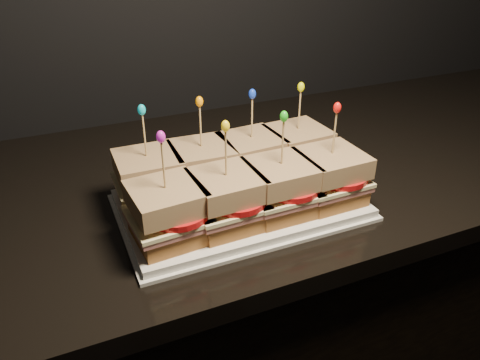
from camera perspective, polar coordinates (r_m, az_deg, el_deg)
name	(u,v)px	position (r m, az deg, el deg)	size (l,w,h in m)	color
granite_slab	(143,195)	(0.86, -11.72, -1.83)	(2.45, 0.66, 0.03)	black
platter	(240,204)	(0.77, 0.00, -3.00)	(0.38, 0.23, 0.02)	white
platter_rim	(240,208)	(0.77, 0.00, -3.38)	(0.39, 0.24, 0.01)	white
sandwich_0_bread_bot	(151,194)	(0.77, -10.82, -1.72)	(0.09, 0.09, 0.03)	brown
sandwich_0_ham	(150,185)	(0.76, -10.94, -0.61)	(0.10, 0.10, 0.01)	#B8665B
sandwich_0_cheese	(149,181)	(0.75, -10.99, -0.15)	(0.11, 0.10, 0.01)	#FFF4AD
sandwich_0_tomato	(157,177)	(0.75, -10.04, 0.32)	(0.09, 0.09, 0.01)	red
sandwich_0_bread_top	(148,165)	(0.74, -11.19, 1.77)	(0.10, 0.10, 0.03)	#693112
sandwich_0_pick	(145,138)	(0.72, -11.54, 5.04)	(0.00, 0.00, 0.09)	tan
sandwich_0_frill	(142,110)	(0.70, -11.90, 8.38)	(0.01, 0.01, 0.02)	#0BAEBF
sandwich_1_bread_bot	(203,183)	(0.79, -4.53, -0.42)	(0.09, 0.09, 0.03)	brown
sandwich_1_ham	(203,174)	(0.78, -4.58, 0.68)	(0.10, 0.10, 0.01)	#B8665B
sandwich_1_cheese	(202,171)	(0.77, -4.60, 1.13)	(0.11, 0.10, 0.01)	#FFF4AD
sandwich_1_tomato	(210,167)	(0.77, -3.63, 1.60)	(0.09, 0.09, 0.01)	red
sandwich_1_bread_top	(202,155)	(0.76, -4.68, 3.02)	(0.10, 0.10, 0.03)	#693112
sandwich_1_pick	(201,129)	(0.74, -4.83, 6.24)	(0.00, 0.00, 0.09)	tan
sandwich_1_frill	(199,101)	(0.73, -4.98, 9.52)	(0.01, 0.01, 0.02)	#FE9203
sandwich_2_bread_bot	(251,173)	(0.81, 1.38, 0.81)	(0.09, 0.09, 0.03)	brown
sandwich_2_ham	(251,165)	(0.81, 1.39, 1.88)	(0.10, 0.10, 0.01)	#B8665B
sandwich_2_cheese	(251,161)	(0.80, 1.40, 2.33)	(0.11, 0.10, 0.01)	#FFF4AD
sandwich_2_tomato	(259,157)	(0.80, 2.37, 2.78)	(0.09, 0.09, 0.01)	red
sandwich_2_bread_top	(252,146)	(0.79, 1.42, 4.16)	(0.10, 0.10, 0.03)	#693112
sandwich_2_pick	(252,120)	(0.77, 1.47, 7.28)	(0.00, 0.00, 0.09)	tan
sandwich_2_frill	(252,94)	(0.76, 1.51, 10.45)	(0.01, 0.01, 0.02)	blue
sandwich_3_bread_bot	(296,164)	(0.85, 6.84, 1.94)	(0.09, 0.09, 0.03)	brown
sandwich_3_ham	(296,156)	(0.84, 6.90, 2.97)	(0.10, 0.10, 0.01)	#B8665B
sandwich_3_cheese	(297,152)	(0.84, 6.93, 3.40)	(0.11, 0.10, 0.01)	#FFF4AD
sandwich_3_tomato	(305,148)	(0.84, 7.88, 3.83)	(0.09, 0.09, 0.01)	red
sandwich_3_bread_top	(298,137)	(0.83, 7.05, 5.17)	(0.10, 0.10, 0.03)	#693112
sandwich_3_pick	(299,113)	(0.81, 7.24, 8.16)	(0.00, 0.00, 0.09)	tan
sandwich_3_frill	(301,87)	(0.80, 7.45, 11.18)	(0.01, 0.01, 0.02)	#E1E704
sandwich_4_bread_bot	(169,229)	(0.68, -8.64, -5.97)	(0.09, 0.09, 0.03)	brown
sandwich_4_ham	(168,219)	(0.67, -8.75, -4.77)	(0.10, 0.10, 0.01)	#B8665B
sandwich_4_cheese	(168,215)	(0.66, -8.79, -4.27)	(0.11, 0.10, 0.01)	#FFF4AD
sandwich_4_tomato	(177,211)	(0.66, -7.69, -3.77)	(0.09, 0.09, 0.01)	red
sandwich_4_bread_top	(166,198)	(0.65, -8.98, -2.18)	(0.10, 0.10, 0.03)	#693112
sandwich_4_pick	(164,168)	(0.63, -9.30, 1.45)	(0.00, 0.00, 0.09)	tan
sandwich_4_frill	(161,137)	(0.61, -9.63, 5.21)	(0.01, 0.01, 0.02)	#CA20B4
sandwich_5_bread_bot	(227,216)	(0.70, -1.61, -4.36)	(0.09, 0.09, 0.03)	brown
sandwich_5_ham	(227,206)	(0.69, -1.63, -3.18)	(0.10, 0.10, 0.01)	#B8665B
sandwich_5_cheese	(227,202)	(0.69, -1.64, -2.69)	(0.11, 0.10, 0.01)	#FFF4AD
sandwich_5_tomato	(236,198)	(0.68, -0.52, -2.18)	(0.09, 0.09, 0.01)	red
sandwich_5_bread_top	(226,185)	(0.67, -1.67, -0.63)	(0.10, 0.10, 0.03)	#693112
sandwich_5_pick	(226,156)	(0.65, -1.73, 2.92)	(0.00, 0.00, 0.09)	tan
sandwich_5_frill	(225,126)	(0.63, -1.79, 6.58)	(0.01, 0.01, 0.02)	yellow
sandwich_6_bread_bot	(280,203)	(0.73, 4.87, -2.82)	(0.09, 0.09, 0.03)	brown
sandwich_6_ham	(280,194)	(0.72, 4.92, -1.67)	(0.10, 0.10, 0.01)	#B8665B
sandwich_6_cheese	(280,190)	(0.72, 4.95, -1.19)	(0.11, 0.10, 0.01)	#FFF4AD
sandwich_6_tomato	(289,186)	(0.72, 6.04, -0.70)	(0.09, 0.09, 0.01)	red
sandwich_6_bread_top	(281,173)	(0.71, 5.04, 0.80)	(0.10, 0.10, 0.03)	#693112
sandwich_6_pick	(283,145)	(0.69, 5.21, 4.22)	(0.00, 0.00, 0.09)	tan
sandwich_6_frill	(284,116)	(0.67, 5.38, 7.72)	(0.01, 0.01, 0.02)	green
sandwich_7_bread_bot	(328,191)	(0.77, 10.71, -1.39)	(0.09, 0.09, 0.03)	brown
sandwich_7_ham	(329,182)	(0.77, 10.83, -0.28)	(0.10, 0.10, 0.01)	#B8665B
sandwich_7_cheese	(330,179)	(0.76, 10.88, 0.18)	(0.11, 0.10, 0.01)	#FFF4AD
sandwich_7_tomato	(339,175)	(0.76, 11.93, 0.65)	(0.09, 0.09, 0.01)	red
sandwich_7_bread_top	(331,163)	(0.75, 11.08, 2.08)	(0.10, 0.10, 0.03)	#693112
sandwich_7_pick	(334,136)	(0.73, 11.42, 5.33)	(0.00, 0.00, 0.09)	tan
sandwich_7_frill	(337,108)	(0.71, 11.77, 8.64)	(0.01, 0.01, 0.02)	red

